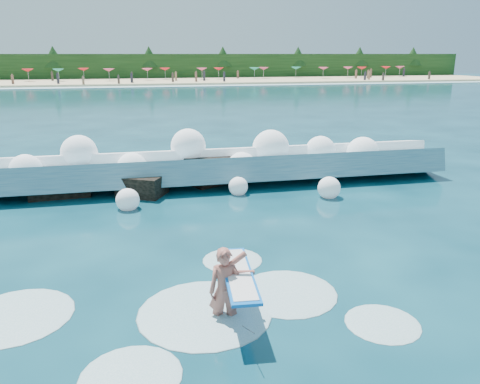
{
  "coord_description": "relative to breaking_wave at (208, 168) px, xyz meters",
  "views": [
    {
      "loc": [
        -1.32,
        -10.78,
        5.09
      ],
      "look_at": [
        1.5,
        2.0,
        1.2
      ],
      "focal_mm": 35.0,
      "sensor_mm": 36.0,
      "label": 1
    }
  ],
  "objects": [
    {
      "name": "wet_band",
      "position": [
        -1.39,
        59.41,
        -0.55
      ],
      "size": [
        140.0,
        5.0,
        0.08
      ],
      "primitive_type": "cube",
      "color": "silver",
      "rests_on": "ground"
    },
    {
      "name": "surfer_with_board",
      "position": [
        -1.15,
        -10.21,
        0.07
      ],
      "size": [
        1.02,
        2.94,
        1.78
      ],
      "color": "#A75A4E",
      "rests_on": "ground"
    },
    {
      "name": "beach_umbrellas",
      "position": [
        -1.45,
        72.23,
        1.66
      ],
      "size": [
        109.5,
        6.62,
        0.5
      ],
      "color": "#CC3C68",
      "rests_on": "ground"
    },
    {
      "name": "breaking_wave",
      "position": [
        0.0,
        0.0,
        0.0
      ],
      "size": [
        19.6,
        2.98,
        1.69
      ],
      "color": "teal",
      "rests_on": "ground"
    },
    {
      "name": "ground",
      "position": [
        -1.39,
        -7.59,
        -0.59
      ],
      "size": [
        200.0,
        200.0,
        0.0
      ],
      "primitive_type": "plane",
      "color": "#072B38",
      "rests_on": "ground"
    },
    {
      "name": "treeline",
      "position": [
        -1.39,
        80.41,
        1.91
      ],
      "size": [
        140.0,
        4.0,
        5.0
      ],
      "primitive_type": "cube",
      "color": "black",
      "rests_on": "ground"
    },
    {
      "name": "rock_cluster",
      "position": [
        -3.04,
        -0.45,
        -0.19
      ],
      "size": [
        7.96,
        3.17,
        1.25
      ],
      "color": "black",
      "rests_on": "ground"
    },
    {
      "name": "beachgoers",
      "position": [
        -0.51,
        67.64,
        0.56
      ],
      "size": [
        108.44,
        11.62,
        1.61
      ],
      "color": "#3F332D",
      "rests_on": "ground"
    },
    {
      "name": "wave_spray",
      "position": [
        0.48,
        -0.14,
        0.48
      ],
      "size": [
        14.69,
        4.63,
        2.26
      ],
      "color": "white",
      "rests_on": "ground"
    },
    {
      "name": "beach",
      "position": [
        -1.39,
        70.41,
        -0.39
      ],
      "size": [
        140.0,
        20.0,
        0.4
      ],
      "primitive_type": "cube",
      "color": "tan",
      "rests_on": "ground"
    },
    {
      "name": "surf_foam",
      "position": [
        -1.92,
        -9.8,
        -0.59
      ],
      "size": [
        9.01,
        5.67,
        0.14
      ],
      "color": "silver",
      "rests_on": "ground"
    }
  ]
}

